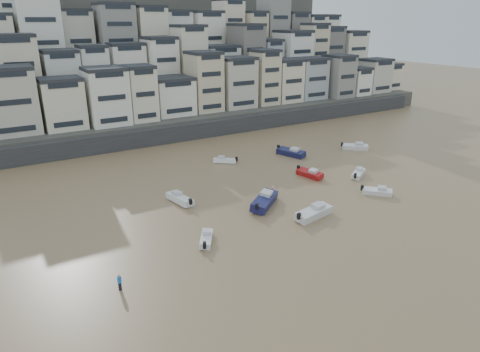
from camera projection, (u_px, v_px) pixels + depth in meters
ground at (392, 335)px, 35.55m from camera, size 400.00×400.00×0.00m
harbor_wall at (182, 132)px, 91.91m from camera, size 140.00×3.00×3.50m
hillside at (138, 62)px, 122.23m from camera, size 141.04×66.00×50.00m
boat_a at (314, 211)px, 56.31m from camera, size 6.62×3.24×1.73m
boat_b at (377, 191)px, 63.59m from camera, size 4.27×4.45×1.27m
boat_c at (264, 199)px, 59.70m from camera, size 7.04×6.19×1.94m
boat_d at (358, 172)px, 71.07m from camera, size 4.89×3.80×1.30m
boat_e at (310, 173)px, 70.71m from camera, size 2.70×5.42×1.41m
boat_f at (180, 197)px, 60.93m from camera, size 2.78×5.68×1.48m
boat_g at (355, 146)px, 85.40m from camera, size 5.38×4.91×1.50m
boat_h at (225, 160)px, 77.68m from camera, size 4.46×3.97×1.23m
boat_i at (291, 151)px, 81.62m from camera, size 3.91×6.60×1.71m
boat_j at (206, 237)px, 50.13m from camera, size 3.56×4.49×1.20m
person_blue at (120, 282)px, 41.20m from camera, size 0.44×0.44×1.74m
person_pink at (273, 191)px, 62.82m from camera, size 0.44×0.44×1.74m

